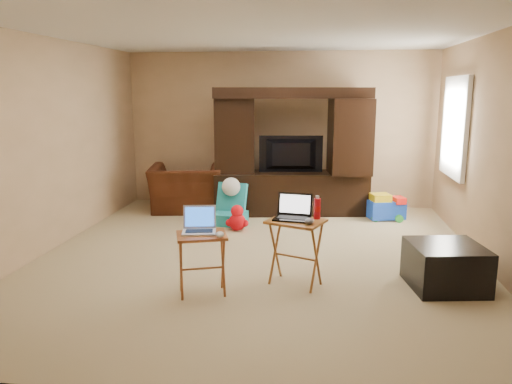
# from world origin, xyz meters

# --- Properties ---
(floor) EXTENTS (5.50, 5.50, 0.00)m
(floor) POSITION_xyz_m (0.00, 0.00, 0.00)
(floor) COLOR #C9B78B
(floor) RESTS_ON ground
(ceiling) EXTENTS (5.50, 5.50, 0.00)m
(ceiling) POSITION_xyz_m (0.00, 0.00, 2.50)
(ceiling) COLOR silver
(ceiling) RESTS_ON ground
(wall_back) EXTENTS (5.00, 0.00, 5.00)m
(wall_back) POSITION_xyz_m (0.00, 2.75, 1.25)
(wall_back) COLOR tan
(wall_back) RESTS_ON ground
(wall_front) EXTENTS (5.00, 0.00, 5.00)m
(wall_front) POSITION_xyz_m (0.00, -2.75, 1.25)
(wall_front) COLOR tan
(wall_front) RESTS_ON ground
(wall_left) EXTENTS (0.00, 5.50, 5.50)m
(wall_left) POSITION_xyz_m (-2.50, 0.00, 1.25)
(wall_left) COLOR tan
(wall_left) RESTS_ON ground
(wall_right) EXTENTS (0.00, 5.50, 5.50)m
(wall_right) POSITION_xyz_m (2.50, 0.00, 1.25)
(wall_right) COLOR tan
(wall_right) RESTS_ON ground
(window_pane) EXTENTS (0.00, 1.20, 1.20)m
(window_pane) POSITION_xyz_m (2.48, 1.55, 1.40)
(window_pane) COLOR white
(window_pane) RESTS_ON ground
(window_frame) EXTENTS (0.06, 1.14, 1.34)m
(window_frame) POSITION_xyz_m (2.46, 1.55, 1.40)
(window_frame) COLOR white
(window_frame) RESTS_ON ground
(entertainment_center) EXTENTS (2.41, 0.92, 1.93)m
(entertainment_center) POSITION_xyz_m (0.24, 2.14, 0.96)
(entertainment_center) COLOR black
(entertainment_center) RESTS_ON floor
(television) EXTENTS (0.99, 0.25, 0.56)m
(television) POSITION_xyz_m (0.24, 2.09, 0.92)
(television) COLOR black
(television) RESTS_ON entertainment_center
(recliner) EXTENTS (1.26, 1.14, 0.72)m
(recliner) POSITION_xyz_m (-1.41, 2.09, 0.36)
(recliner) COLOR #421B0E
(recliner) RESTS_ON floor
(child_rocker) EXTENTS (0.52, 0.57, 0.58)m
(child_rocker) POSITION_xyz_m (-0.59, 1.37, 0.29)
(child_rocker) COLOR teal
(child_rocker) RESTS_ON floor
(plush_toy) EXTENTS (0.33, 0.27, 0.36)m
(plush_toy) POSITION_xyz_m (-0.42, 1.04, 0.18)
(plush_toy) COLOR red
(plush_toy) RESTS_ON floor
(push_toy) EXTENTS (0.61, 0.51, 0.40)m
(push_toy) POSITION_xyz_m (1.67, 1.91, 0.20)
(push_toy) COLOR blue
(push_toy) RESTS_ON floor
(ottoman) EXTENTS (0.77, 0.77, 0.43)m
(ottoman) POSITION_xyz_m (1.91, -0.68, 0.21)
(ottoman) COLOR black
(ottoman) RESTS_ON floor
(tray_table_left) EXTENTS (0.54, 0.48, 0.59)m
(tray_table_left) POSITION_xyz_m (-0.38, -1.15, 0.29)
(tray_table_left) COLOR #A14D26
(tray_table_left) RESTS_ON floor
(tray_table_right) EXTENTS (0.62, 0.57, 0.66)m
(tray_table_right) POSITION_xyz_m (0.47, -0.80, 0.33)
(tray_table_right) COLOR brown
(tray_table_right) RESTS_ON floor
(laptop_left) EXTENTS (0.35, 0.31, 0.24)m
(laptop_left) POSITION_xyz_m (-0.41, -1.12, 0.71)
(laptop_left) COLOR #BBBBC1
(laptop_left) RESTS_ON tray_table_left
(laptop_right) EXTENTS (0.38, 0.33, 0.24)m
(laptop_right) POSITION_xyz_m (0.43, -0.78, 0.78)
(laptop_right) COLOR black
(laptop_right) RESTS_ON tray_table_right
(mouse_left) EXTENTS (0.09, 0.13, 0.05)m
(mouse_left) POSITION_xyz_m (-0.19, -1.22, 0.61)
(mouse_left) COLOR silver
(mouse_left) RESTS_ON tray_table_left
(mouse_right) EXTENTS (0.11, 0.15, 0.05)m
(mouse_right) POSITION_xyz_m (0.60, -0.92, 0.68)
(mouse_right) COLOR #424248
(mouse_right) RESTS_ON tray_table_right
(water_bottle) EXTENTS (0.06, 0.06, 0.20)m
(water_bottle) POSITION_xyz_m (0.67, -0.72, 0.76)
(water_bottle) COLOR red
(water_bottle) RESTS_ON tray_table_right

